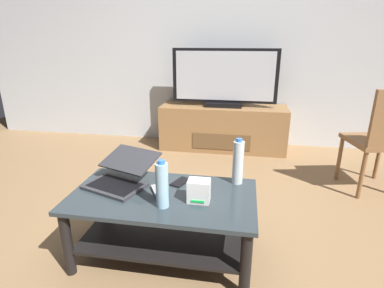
{
  "coord_description": "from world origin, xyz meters",
  "views": [
    {
      "loc": [
        0.3,
        -1.63,
        1.3
      ],
      "look_at": [
        -0.06,
        0.43,
        0.58
      ],
      "focal_mm": 28.59,
      "sensor_mm": 36.0,
      "label": 1
    }
  ],
  "objects_px": {
    "coffee_table": "(164,214)",
    "cell_phone": "(180,182)",
    "media_cabinet": "(223,127)",
    "tv_remote": "(157,192)",
    "water_bottle_far": "(162,185)",
    "water_bottle_near": "(238,162)",
    "router_box": "(199,191)",
    "laptop": "(121,175)",
    "dining_chair": "(383,137)",
    "television": "(224,79)"
  },
  "relations": [
    {
      "from": "coffee_table",
      "to": "cell_phone",
      "type": "bearing_deg",
      "value": 67.04
    },
    {
      "from": "media_cabinet",
      "to": "coffee_table",
      "type": "bearing_deg",
      "value": -95.65
    },
    {
      "from": "media_cabinet",
      "to": "cell_phone",
      "type": "height_order",
      "value": "media_cabinet"
    },
    {
      "from": "tv_remote",
      "to": "cell_phone",
      "type": "bearing_deg",
      "value": 26.46
    },
    {
      "from": "water_bottle_far",
      "to": "cell_phone",
      "type": "relative_size",
      "value": 1.95
    },
    {
      "from": "coffee_table",
      "to": "water_bottle_far",
      "type": "relative_size",
      "value": 4.01
    },
    {
      "from": "water_bottle_near",
      "to": "water_bottle_far",
      "type": "height_order",
      "value": "water_bottle_near"
    },
    {
      "from": "media_cabinet",
      "to": "cell_phone",
      "type": "distance_m",
      "value": 1.91
    },
    {
      "from": "water_bottle_far",
      "to": "tv_remote",
      "type": "xyz_separation_m",
      "value": [
        -0.07,
        0.14,
        -0.12
      ]
    },
    {
      "from": "water_bottle_far",
      "to": "tv_remote",
      "type": "relative_size",
      "value": 1.7
    },
    {
      "from": "router_box",
      "to": "water_bottle_near",
      "type": "distance_m",
      "value": 0.35
    },
    {
      "from": "laptop",
      "to": "coffee_table",
      "type": "bearing_deg",
      "value": -17.53
    },
    {
      "from": "water_bottle_near",
      "to": "cell_phone",
      "type": "relative_size",
      "value": 2.12
    },
    {
      "from": "media_cabinet",
      "to": "router_box",
      "type": "bearing_deg",
      "value": -89.51
    },
    {
      "from": "media_cabinet",
      "to": "water_bottle_near",
      "type": "bearing_deg",
      "value": -83.05
    },
    {
      "from": "laptop",
      "to": "water_bottle_far",
      "type": "relative_size",
      "value": 1.78
    },
    {
      "from": "media_cabinet",
      "to": "dining_chair",
      "type": "distance_m",
      "value": 1.72
    },
    {
      "from": "coffee_table",
      "to": "television",
      "type": "bearing_deg",
      "value": 84.29
    },
    {
      "from": "water_bottle_near",
      "to": "television",
      "type": "bearing_deg",
      "value": 97.03
    },
    {
      "from": "water_bottle_far",
      "to": "tv_remote",
      "type": "height_order",
      "value": "water_bottle_far"
    },
    {
      "from": "cell_phone",
      "to": "tv_remote",
      "type": "xyz_separation_m",
      "value": [
        -0.11,
        -0.16,
        0.01
      ]
    },
    {
      "from": "tv_remote",
      "to": "television",
      "type": "bearing_deg",
      "value": 53.77
    },
    {
      "from": "water_bottle_near",
      "to": "water_bottle_far",
      "type": "bearing_deg",
      "value": -137.31
    },
    {
      "from": "media_cabinet",
      "to": "water_bottle_near",
      "type": "distance_m",
      "value": 1.88
    },
    {
      "from": "cell_phone",
      "to": "water_bottle_near",
      "type": "bearing_deg",
      "value": 32.14
    },
    {
      "from": "coffee_table",
      "to": "television",
      "type": "relative_size",
      "value": 0.9
    },
    {
      "from": "water_bottle_far",
      "to": "laptop",
      "type": "bearing_deg",
      "value": 145.72
    },
    {
      "from": "coffee_table",
      "to": "router_box",
      "type": "distance_m",
      "value": 0.3
    },
    {
      "from": "laptop",
      "to": "router_box",
      "type": "xyz_separation_m",
      "value": [
        0.52,
        -0.13,
        0.01
      ]
    },
    {
      "from": "coffee_table",
      "to": "router_box",
      "type": "relative_size",
      "value": 8.48
    },
    {
      "from": "coffee_table",
      "to": "cell_phone",
      "type": "height_order",
      "value": "cell_phone"
    },
    {
      "from": "media_cabinet",
      "to": "tv_remote",
      "type": "xyz_separation_m",
      "value": [
        -0.24,
        -2.06,
        0.17
      ]
    },
    {
      "from": "dining_chair",
      "to": "cell_phone",
      "type": "xyz_separation_m",
      "value": [
        -1.55,
        -0.96,
        -0.09
      ]
    },
    {
      "from": "television",
      "to": "router_box",
      "type": "height_order",
      "value": "television"
    },
    {
      "from": "router_box",
      "to": "water_bottle_near",
      "type": "height_order",
      "value": "water_bottle_near"
    },
    {
      "from": "coffee_table",
      "to": "media_cabinet",
      "type": "height_order",
      "value": "media_cabinet"
    },
    {
      "from": "cell_phone",
      "to": "tv_remote",
      "type": "relative_size",
      "value": 0.88
    },
    {
      "from": "water_bottle_far",
      "to": "water_bottle_near",
      "type": "bearing_deg",
      "value": 42.69
    },
    {
      "from": "water_bottle_near",
      "to": "dining_chair",
      "type": "bearing_deg",
      "value": 37.05
    },
    {
      "from": "laptop",
      "to": "water_bottle_far",
      "type": "distance_m",
      "value": 0.41
    },
    {
      "from": "coffee_table",
      "to": "television",
      "type": "xyz_separation_m",
      "value": [
        0.2,
        2.05,
        0.56
      ]
    },
    {
      "from": "cell_phone",
      "to": "media_cabinet",
      "type": "bearing_deg",
      "value": 108.02
    },
    {
      "from": "dining_chair",
      "to": "water_bottle_far",
      "type": "distance_m",
      "value": 2.02
    },
    {
      "from": "dining_chair",
      "to": "tv_remote",
      "type": "distance_m",
      "value": 2.0
    },
    {
      "from": "television",
      "to": "cell_phone",
      "type": "height_order",
      "value": "television"
    },
    {
      "from": "laptop",
      "to": "router_box",
      "type": "distance_m",
      "value": 0.53
    },
    {
      "from": "router_box",
      "to": "cell_phone",
      "type": "bearing_deg",
      "value": 126.08
    },
    {
      "from": "router_box",
      "to": "dining_chair",
      "type": "bearing_deg",
      "value": 39.97
    },
    {
      "from": "router_box",
      "to": "tv_remote",
      "type": "relative_size",
      "value": 0.81
    },
    {
      "from": "water_bottle_near",
      "to": "water_bottle_far",
      "type": "relative_size",
      "value": 1.09
    }
  ]
}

